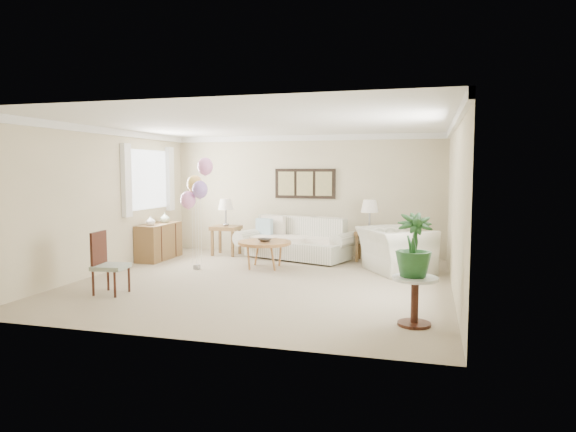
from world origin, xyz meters
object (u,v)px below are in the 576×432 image
object	(u,v)px
sofa	(298,243)
accent_chair	(107,262)
armchair	(396,250)
balloon_cluster	(197,186)
coffee_table	(265,243)

from	to	relation	value
sofa	accent_chair	size ratio (longest dim) A/B	2.79
sofa	armchair	size ratio (longest dim) A/B	2.11
sofa	armchair	xyz separation A→B (m)	(2.05, -0.89, 0.06)
armchair	balloon_cluster	distance (m)	3.82
sofa	coffee_table	world-z (taller)	sofa
coffee_table	sofa	bearing A→B (deg)	72.85
sofa	balloon_cluster	xyz separation A→B (m)	(-1.52, -1.61, 1.22)
sofa	accent_chair	world-z (taller)	accent_chair
coffee_table	armchair	size ratio (longest dim) A/B	0.82
sofa	coffee_table	size ratio (longest dim) A/B	2.58
sofa	balloon_cluster	world-z (taller)	balloon_cluster
accent_chair	balloon_cluster	size ratio (longest dim) A/B	0.45
coffee_table	balloon_cluster	bearing A→B (deg)	-158.84
coffee_table	armchair	bearing A→B (deg)	6.41
coffee_table	balloon_cluster	world-z (taller)	balloon_cluster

